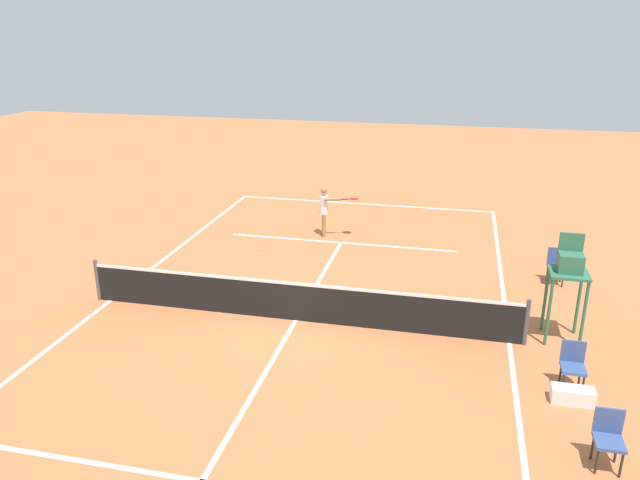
# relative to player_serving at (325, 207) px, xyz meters

# --- Properties ---
(ground_plane) EXTENTS (60.00, 60.00, 0.00)m
(ground_plane) POSITION_rel_player_serving_xyz_m (-0.63, 6.06, -0.97)
(ground_plane) COLOR #C66B3D
(court_lines) EXTENTS (9.76, 20.15, 0.01)m
(court_lines) POSITION_rel_player_serving_xyz_m (-0.63, 6.06, -0.96)
(court_lines) COLOR white
(court_lines) RESTS_ON ground
(tennis_net) EXTENTS (10.36, 0.10, 1.07)m
(tennis_net) POSITION_rel_player_serving_xyz_m (-0.63, 6.06, -0.47)
(tennis_net) COLOR #4C4C51
(tennis_net) RESTS_ON ground
(player_serving) EXTENTS (1.29, 0.49, 1.63)m
(player_serving) POSITION_rel_player_serving_xyz_m (0.00, 0.00, 0.00)
(player_serving) COLOR #9E704C
(player_serving) RESTS_ON ground
(tennis_ball) EXTENTS (0.07, 0.07, 0.07)m
(tennis_ball) POSITION_rel_player_serving_xyz_m (1.61, 1.79, -0.93)
(tennis_ball) COLOR #CCE033
(tennis_ball) RESTS_ON ground
(umpire_chair) EXTENTS (0.80, 0.80, 2.41)m
(umpire_chair) POSITION_rel_player_serving_xyz_m (-6.55, 5.59, 0.64)
(umpire_chair) COLOR #2D6B4C
(umpire_chair) RESTS_ON ground
(courtside_chair_near) EXTENTS (0.44, 0.46, 0.95)m
(courtside_chair_near) POSITION_rel_player_serving_xyz_m (-6.47, 7.64, -0.43)
(courtside_chair_near) COLOR #262626
(courtside_chair_near) RESTS_ON ground
(courtside_chair_mid) EXTENTS (0.44, 0.46, 0.95)m
(courtside_chair_mid) POSITION_rel_player_serving_xyz_m (-6.82, 2.37, -0.43)
(courtside_chair_mid) COLOR #262626
(courtside_chair_mid) RESTS_ON ground
(courtside_chair_far) EXTENTS (0.44, 0.46, 0.95)m
(courtside_chair_far) POSITION_rel_player_serving_xyz_m (-6.68, 9.79, -0.43)
(courtside_chair_far) COLOR #262626
(courtside_chair_far) RESTS_ON ground
(equipment_bag) EXTENTS (0.76, 0.32, 0.30)m
(equipment_bag) POSITION_rel_player_serving_xyz_m (-6.45, 8.11, -0.82)
(equipment_bag) COLOR white
(equipment_bag) RESTS_ON ground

